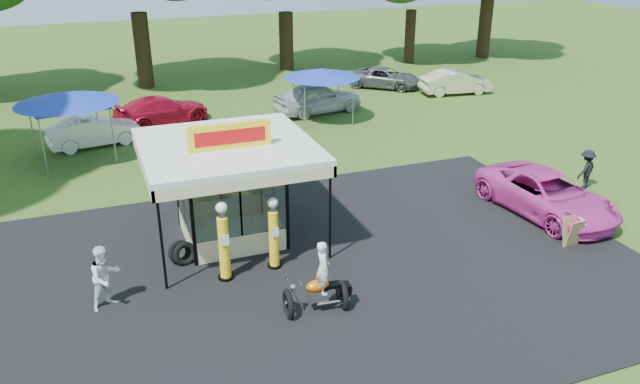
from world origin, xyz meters
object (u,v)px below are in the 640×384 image
(gas_pump_left, at_px, (224,243))
(bg_car_b, at_px, (161,110))
(kiosk_car, at_px, (218,200))
(bg_car_c, at_px, (318,98))
(bg_car_d, at_px, (385,78))
(tent_east, at_px, (322,73))
(a_frame_sign, at_px, (572,233))
(bg_car_a, at_px, (95,131))
(spectator_east_a, at_px, (586,169))
(motorcycle, at_px, (320,283))
(tent_west, at_px, (66,98))
(gas_station_kiosk, at_px, (229,189))
(gas_pump_right, at_px, (274,235))
(spectator_west, at_px, (105,277))
(bg_car_e, at_px, (456,82))
(pink_sedan, at_px, (547,194))

(gas_pump_left, height_order, bg_car_b, gas_pump_left)
(bg_car_b, bearing_deg, kiosk_car, 164.32)
(bg_car_c, height_order, bg_car_d, bg_car_c)
(gas_pump_left, xyz_separation_m, tent_east, (8.58, 14.36, 1.34))
(a_frame_sign, height_order, bg_car_a, bg_car_a)
(spectator_east_a, xyz_separation_m, bg_car_c, (-6.18, 14.04, 0.05))
(bg_car_a, distance_m, bg_car_d, 18.91)
(a_frame_sign, height_order, tent_east, tent_east)
(motorcycle, distance_m, tent_west, 16.48)
(motorcycle, xyz_separation_m, bg_car_b, (-1.69, 19.33, -0.12))
(gas_station_kiosk, distance_m, gas_pump_left, 2.76)
(tent_west, bearing_deg, tent_east, 7.65)
(tent_west, relative_size, tent_east, 1.10)
(gas_pump_right, bearing_deg, tent_east, 63.73)
(spectator_west, relative_size, bg_car_e, 0.42)
(bg_car_e, bearing_deg, kiosk_car, 131.43)
(gas_station_kiosk, distance_m, tent_east, 14.14)
(bg_car_c, bearing_deg, kiosk_car, 134.14)
(motorcycle, relative_size, kiosk_car, 0.78)
(gas_pump_right, distance_m, bg_car_e, 23.65)
(kiosk_car, distance_m, bg_car_d, 20.66)
(pink_sedan, relative_size, spectator_east_a, 3.44)
(gas_pump_right, bearing_deg, bg_car_c, 65.05)
(kiosk_car, distance_m, spectator_east_a, 14.56)
(gas_pump_right, bearing_deg, spectator_east_a, 6.99)
(bg_car_a, bearing_deg, bg_car_d, -83.38)
(bg_car_b, bearing_deg, bg_car_c, -114.10)
(gas_pump_right, height_order, motorcycle, gas_pump_right)
(pink_sedan, height_order, bg_car_c, bg_car_c)
(gas_pump_right, distance_m, tent_west, 13.81)
(tent_west, bearing_deg, bg_car_e, 10.37)
(motorcycle, height_order, bg_car_b, motorcycle)
(motorcycle, height_order, tent_east, tent_east)
(pink_sedan, relative_size, tent_east, 1.37)
(kiosk_car, xyz_separation_m, bg_car_c, (8.07, 11.07, 0.38))
(bg_car_c, xyz_separation_m, tent_east, (-0.29, -1.49, 1.69))
(gas_pump_right, xyz_separation_m, bg_car_e, (16.83, 16.61, -0.40))
(gas_station_kiosk, bearing_deg, tent_east, 56.58)
(pink_sedan, distance_m, tent_east, 14.48)
(motorcycle, bearing_deg, tent_west, 115.84)
(gas_pump_left, height_order, kiosk_car, gas_pump_left)
(gas_station_kiosk, xyz_separation_m, tent_west, (-4.83, 10.09, 1.02))
(gas_pump_left, height_order, bg_car_e, gas_pump_left)
(tent_west, bearing_deg, gas_pump_left, -72.37)
(a_frame_sign, xyz_separation_m, bg_car_a, (-14.18, 16.25, 0.21))
(motorcycle, height_order, bg_car_c, motorcycle)
(gas_pump_right, distance_m, spectator_west, 4.95)
(gas_pump_left, bearing_deg, a_frame_sign, -10.11)
(gas_pump_left, relative_size, a_frame_sign, 2.55)
(spectator_west, bearing_deg, tent_west, 64.57)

